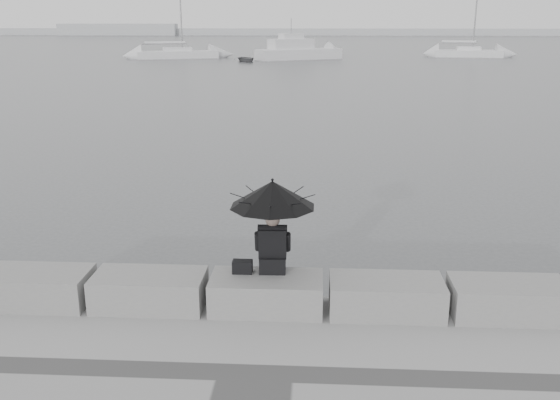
# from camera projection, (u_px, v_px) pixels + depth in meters

# --- Properties ---
(ground) EXTENTS (360.00, 360.00, 0.00)m
(ground) POSITION_uv_depth(u_px,v_px,m) (269.00, 326.00, 9.56)
(ground) COLOR #45474A
(ground) RESTS_ON ground
(stone_block_far_left) EXTENTS (1.60, 0.80, 0.50)m
(stone_block_far_left) POSITION_uv_depth(u_px,v_px,m) (35.00, 288.00, 9.11)
(stone_block_far_left) COLOR slate
(stone_block_far_left) RESTS_ON promenade
(stone_block_left) EXTENTS (1.60, 0.80, 0.50)m
(stone_block_left) POSITION_uv_depth(u_px,v_px,m) (150.00, 291.00, 9.01)
(stone_block_left) COLOR slate
(stone_block_left) RESTS_ON promenade
(stone_block_centre) EXTENTS (1.60, 0.80, 0.50)m
(stone_block_centre) POSITION_uv_depth(u_px,v_px,m) (267.00, 294.00, 8.92)
(stone_block_centre) COLOR slate
(stone_block_centre) RESTS_ON promenade
(stone_block_right) EXTENTS (1.60, 0.80, 0.50)m
(stone_block_right) POSITION_uv_depth(u_px,v_px,m) (386.00, 297.00, 8.82)
(stone_block_right) COLOR slate
(stone_block_right) RESTS_ON promenade
(stone_block_far_right) EXTENTS (1.60, 0.80, 0.50)m
(stone_block_far_right) POSITION_uv_depth(u_px,v_px,m) (508.00, 300.00, 8.72)
(stone_block_far_right) COLOR slate
(stone_block_far_right) RESTS_ON promenade
(seated_person) EXTENTS (1.23, 1.23, 1.39)m
(seated_person) POSITION_uv_depth(u_px,v_px,m) (272.00, 204.00, 8.79)
(seated_person) COLOR black
(seated_person) RESTS_ON stone_block_centre
(bag) EXTENTS (0.29, 0.16, 0.18)m
(bag) POSITION_uv_depth(u_px,v_px,m) (242.00, 267.00, 8.99)
(bag) COLOR black
(bag) RESTS_ON stone_block_centre
(distant_landmass) EXTENTS (180.00, 8.00, 2.80)m
(distant_landmass) POSITION_uv_depth(u_px,v_px,m) (283.00, 32.00, 157.71)
(distant_landmass) COLOR #AFB2B5
(distant_landmass) RESTS_ON ground
(sailboat_left) EXTENTS (9.31, 5.20, 12.90)m
(sailboat_left) POSITION_uv_depth(u_px,v_px,m) (178.00, 54.00, 70.60)
(sailboat_left) COLOR silver
(sailboat_left) RESTS_ON ground
(sailboat_right) EXTENTS (7.88, 3.26, 12.90)m
(sailboat_right) POSITION_uv_depth(u_px,v_px,m) (468.00, 52.00, 72.77)
(sailboat_right) COLOR silver
(sailboat_right) RESTS_ON ground
(motor_cruiser) EXTENTS (9.70, 7.00, 4.50)m
(motor_cruiser) POSITION_uv_depth(u_px,v_px,m) (299.00, 51.00, 68.90)
(motor_cruiser) COLOR silver
(motor_cruiser) RESTS_ON ground
(dinghy) EXTENTS (3.59, 2.72, 0.56)m
(dinghy) POSITION_uv_depth(u_px,v_px,m) (246.00, 59.00, 65.34)
(dinghy) COLOR gray
(dinghy) RESTS_ON ground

